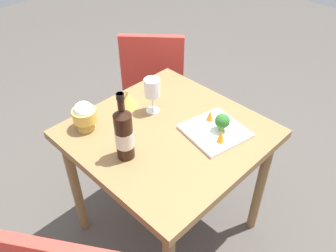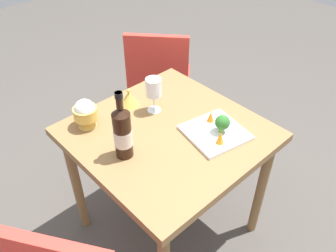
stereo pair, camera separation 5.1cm
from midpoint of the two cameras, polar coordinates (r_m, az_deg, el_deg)
name	(u,v)px [view 1 (the left image)]	position (r m, az deg, el deg)	size (l,w,h in m)	color
ground_plane	(168,225)	(2.15, -0.70, -15.72)	(8.00, 8.00, 0.00)	#4C4742
dining_table	(168,146)	(1.67, -0.87, -3.32)	(0.81, 0.81, 0.72)	olive
chair_near_window	(154,75)	(2.39, -2.96, 8.18)	(0.56, 0.56, 0.85)	red
wine_bottle	(124,133)	(1.42, -8.15, -1.20)	(0.08, 0.08, 0.31)	black
wine_glass	(152,89)	(1.66, -3.47, 6.05)	(0.08, 0.08, 0.18)	white
rice_bowl	(84,115)	(1.63, -14.24, 1.73)	(0.11, 0.11, 0.14)	gold
rice_bowl_lid	(127,99)	(1.76, -7.44, 4.30)	(0.10, 0.10, 0.09)	gold
serving_plate	(215,131)	(1.61, 6.72, -0.86)	(0.29, 0.29, 0.02)	white
broccoli_floret	(222,121)	(1.58, 7.87, 0.74)	(0.07, 0.07, 0.09)	#729E4C
carrot_garnish_left	(210,115)	(1.64, 5.94, 1.72)	(0.03, 0.03, 0.05)	orange
carrot_garnish_right	(221,136)	(1.53, 7.63, -1.64)	(0.04, 0.04, 0.06)	orange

